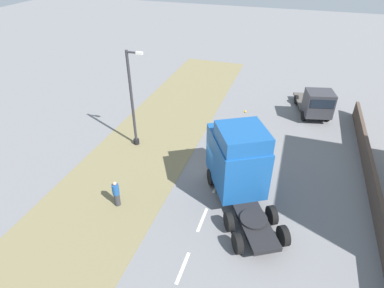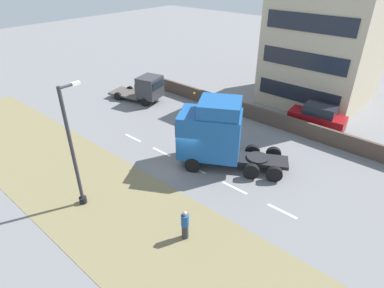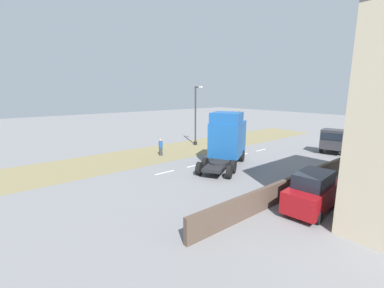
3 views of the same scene
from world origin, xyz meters
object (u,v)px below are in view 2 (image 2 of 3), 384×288
(parked_car, at_px, (317,118))
(flatbed_truck, at_px, (146,88))
(lamp_post, at_px, (74,156))
(lorry_cab, at_px, (214,133))
(pedestrian, at_px, (185,225))

(parked_car, bearing_deg, flatbed_truck, 103.01)
(lamp_post, bearing_deg, flatbed_truck, 34.15)
(parked_car, height_order, lamp_post, lamp_post)
(parked_car, distance_m, lamp_post, 18.77)
(flatbed_truck, relative_size, lamp_post, 0.81)
(flatbed_truck, height_order, lamp_post, lamp_post)
(lorry_cab, distance_m, lamp_post, 8.69)
(lorry_cab, height_order, flatbed_truck, lorry_cab)
(flatbed_truck, relative_size, pedestrian, 3.34)
(lamp_post, bearing_deg, pedestrian, -73.53)
(flatbed_truck, distance_m, parked_car, 15.68)
(lorry_cab, relative_size, flatbed_truck, 1.27)
(parked_car, xyz_separation_m, lamp_post, (-17.53, 6.38, 2.11))
(parked_car, xyz_separation_m, pedestrian, (-15.70, 0.19, -0.21))
(lorry_cab, height_order, pedestrian, lorry_cab)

